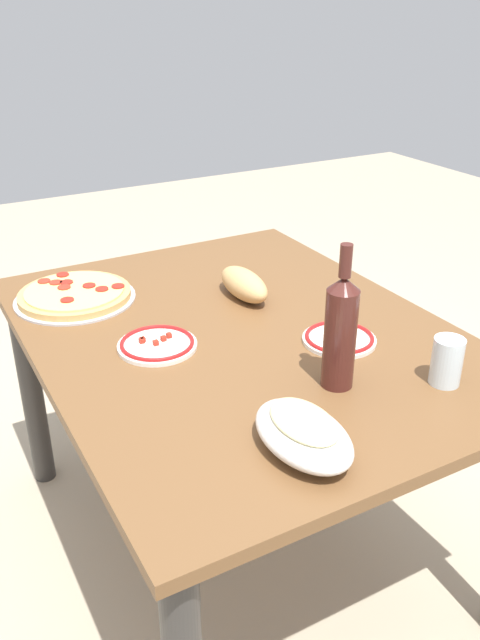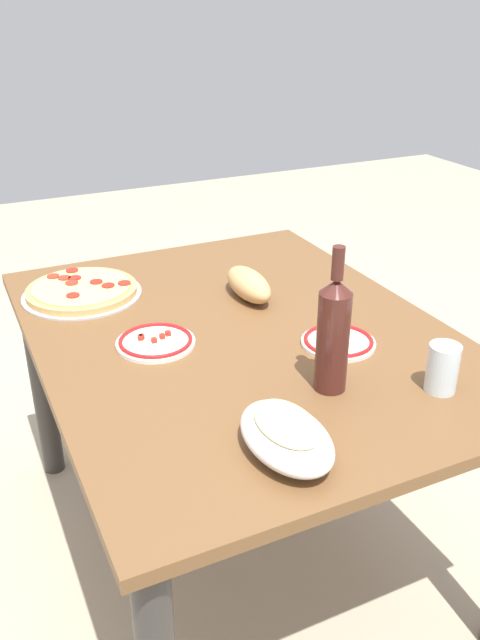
% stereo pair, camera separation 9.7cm
% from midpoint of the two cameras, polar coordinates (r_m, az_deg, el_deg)
% --- Properties ---
extents(ground_plane, '(8.00, 8.00, 0.00)m').
position_cam_midpoint_polar(ground_plane, '(2.10, 1.39, -18.57)').
color(ground_plane, tan).
rests_on(ground_plane, ground).
extents(dining_table, '(1.29, 1.00, 0.72)m').
position_cam_midpoint_polar(dining_table, '(1.73, 1.61, -4.11)').
color(dining_table, brown).
rests_on(dining_table, ground).
extents(pepperoni_pizza, '(0.33, 0.33, 0.03)m').
position_cam_midpoint_polar(pepperoni_pizza, '(1.91, -12.10, 2.48)').
color(pepperoni_pizza, '#B7B7BC').
rests_on(pepperoni_pizza, dining_table).
extents(baked_pasta_dish, '(0.24, 0.15, 0.08)m').
position_cam_midpoint_polar(baked_pasta_dish, '(1.24, 6.28, -9.81)').
color(baked_pasta_dish, white).
rests_on(baked_pasta_dish, dining_table).
extents(wine_bottle, '(0.07, 0.07, 0.32)m').
position_cam_midpoint_polar(wine_bottle, '(1.40, 10.02, -1.16)').
color(wine_bottle, '#471E19').
rests_on(wine_bottle, dining_table).
extents(water_glass, '(0.07, 0.07, 0.11)m').
position_cam_midpoint_polar(water_glass, '(1.48, 18.89, -3.98)').
color(water_glass, silver).
rests_on(water_glass, dining_table).
extents(side_plate_near, '(0.19, 0.19, 0.02)m').
position_cam_midpoint_polar(side_plate_near, '(1.61, -5.60, -1.89)').
color(side_plate_near, white).
rests_on(side_plate_near, dining_table).
extents(side_plate_far, '(0.18, 0.18, 0.02)m').
position_cam_midpoint_polar(side_plate_far, '(1.63, 10.18, -1.87)').
color(side_plate_far, white).
rests_on(side_plate_far, dining_table).
extents(bread_loaf, '(0.21, 0.09, 0.08)m').
position_cam_midpoint_polar(bread_loaf, '(1.84, 2.26, 3.07)').
color(bread_loaf, tan).
rests_on(bread_loaf, dining_table).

